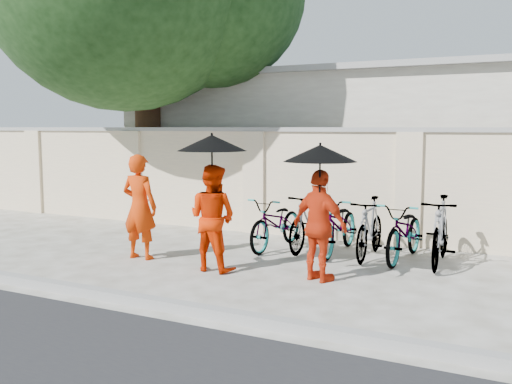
% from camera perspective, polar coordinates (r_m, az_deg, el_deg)
% --- Properties ---
extents(ground, '(80.00, 80.00, 0.00)m').
position_cam_1_polar(ground, '(8.25, -3.61, -8.13)').
color(ground, silver).
extents(kerb, '(40.00, 0.16, 0.12)m').
position_cam_1_polar(kerb, '(6.88, -10.91, -10.71)').
color(kerb, gray).
rests_on(kerb, ground).
extents(compound_wall, '(20.00, 0.30, 2.00)m').
position_cam_1_polar(compound_wall, '(10.59, 9.89, 0.54)').
color(compound_wall, beige).
rests_on(compound_wall, ground).
extents(building_behind, '(14.00, 6.00, 3.20)m').
position_cam_1_polar(building_behind, '(14.04, 18.40, 4.20)').
color(building_behind, beige).
rests_on(building_behind, ground).
extents(monk_left, '(0.62, 0.42, 1.66)m').
position_cam_1_polar(monk_left, '(9.19, -11.57, -1.46)').
color(monk_left, red).
rests_on(monk_left, ground).
extents(monk_center, '(0.79, 0.63, 1.55)m').
position_cam_1_polar(monk_center, '(8.30, -4.38, -2.58)').
color(monk_center, red).
rests_on(monk_center, ground).
extents(parasol_center, '(0.99, 0.99, 1.10)m').
position_cam_1_polar(parasol_center, '(8.11, -4.44, 4.91)').
color(parasol_center, black).
rests_on(parasol_center, ground).
extents(monk_right, '(0.97, 0.66, 1.52)m').
position_cam_1_polar(monk_right, '(7.74, 6.41, -3.37)').
color(monk_right, red).
rests_on(monk_right, ground).
extents(parasol_right, '(0.97, 0.97, 0.99)m').
position_cam_1_polar(parasol_right, '(7.55, 6.43, 3.88)').
color(parasol_right, black).
rests_on(parasol_right, ground).
extents(bike_0, '(0.70, 1.75, 0.90)m').
position_cam_1_polar(bike_0, '(9.79, 2.08, -3.10)').
color(bike_0, slate).
rests_on(bike_0, ground).
extents(bike_1, '(0.49, 1.67, 1.00)m').
position_cam_1_polar(bike_1, '(9.70, 5.34, -2.93)').
color(bike_1, slate).
rests_on(bike_1, ground).
extents(bike_2, '(0.68, 1.83, 0.95)m').
position_cam_1_polar(bike_2, '(9.51, 8.34, -3.29)').
color(bike_2, slate).
rests_on(bike_2, ground).
extents(bike_3, '(0.51, 1.63, 0.97)m').
position_cam_1_polar(bike_3, '(9.25, 11.31, -3.56)').
color(bike_3, slate).
rests_on(bike_3, ground).
extents(bike_4, '(0.71, 1.80, 0.93)m').
position_cam_1_polar(bike_4, '(9.21, 14.69, -3.83)').
color(bike_4, slate).
rests_on(bike_4, ground).
extents(bike_5, '(0.57, 1.77, 1.05)m').
position_cam_1_polar(bike_5, '(9.02, 17.96, -3.76)').
color(bike_5, slate).
rests_on(bike_5, ground).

